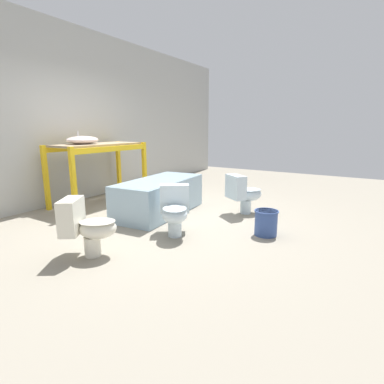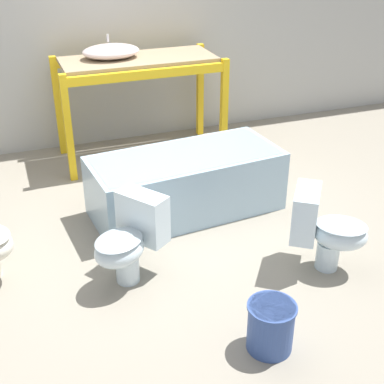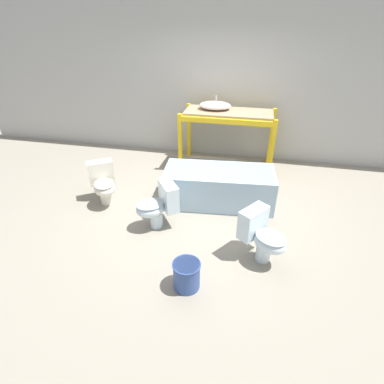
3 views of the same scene
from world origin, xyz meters
The scene contains 8 objects.
ground_plane centered at (0.00, 0.00, 0.00)m, with size 12.00×12.00×0.00m, color gray.
warehouse_wall_rear centered at (0.00, 2.20, 1.60)m, with size 10.80×0.08×3.20m.
shelving_rack centered at (0.29, 1.61, 0.92)m, with size 1.74×0.79×1.10m.
sink_basin centered at (0.02, 1.68, 1.17)m, with size 0.59×0.43×0.22m.
bathtub_main centered at (0.32, 0.24, 0.32)m, with size 1.75×0.90×0.56m.
toilet_near centered at (-0.40, -0.57, 0.35)m, with size 0.66×0.61×0.65m.
toilet_extra centered at (1.01, -0.94, 0.35)m, with size 0.66×0.61×0.65m.
bucket_white centered at (0.23, -1.58, 0.17)m, with size 0.31×0.31×0.33m.
Camera 2 is at (-1.11, -3.80, 2.47)m, focal length 50.00 mm.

